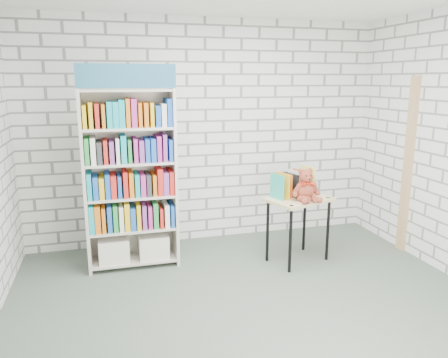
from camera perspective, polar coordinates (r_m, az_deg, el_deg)
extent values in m
plane|color=#495649|center=(4.15, 4.28, -16.88)|extent=(4.50, 4.50, 0.00)
cube|color=silver|center=(5.57, -2.39, 6.07)|extent=(4.50, 0.02, 2.80)
cube|color=silver|center=(1.97, 24.98, -7.87)|extent=(4.50, 0.02, 2.80)
cube|color=beige|center=(4.86, -17.71, -0.48)|extent=(0.03, 0.38, 1.97)
cube|color=beige|center=(4.91, -6.55, 0.17)|extent=(0.03, 0.38, 1.97)
cube|color=beige|center=(5.04, -12.23, 0.30)|extent=(0.99, 0.02, 1.97)
cube|color=#27647F|center=(4.56, -12.62, 13.00)|extent=(0.99, 0.02, 0.24)
cube|color=beige|center=(5.15, -11.61, -10.19)|extent=(0.92, 0.36, 0.03)
cube|color=beige|center=(5.01, -11.81, -6.26)|extent=(0.92, 0.36, 0.03)
cube|color=beige|center=(4.91, -12.00, -2.15)|extent=(0.92, 0.36, 0.03)
cube|color=beige|center=(4.82, -12.21, 2.13)|extent=(0.92, 0.36, 0.03)
cube|color=beige|center=(4.77, -12.42, 6.53)|extent=(0.92, 0.36, 0.03)
cube|color=beige|center=(4.75, -12.65, 11.26)|extent=(0.92, 0.36, 0.03)
cube|color=silver|center=(5.09, -14.18, -8.84)|extent=(0.33, 0.32, 0.26)
cube|color=silver|center=(5.11, -9.21, -8.51)|extent=(0.33, 0.32, 0.26)
cube|color=purple|center=(4.96, -11.88, -4.71)|extent=(0.92, 0.32, 0.26)
cube|color=#333338|center=(4.86, -12.08, -0.52)|extent=(0.92, 0.32, 0.26)
cube|color=red|center=(4.79, -12.28, 3.81)|extent=(0.92, 0.32, 0.26)
cube|color=yellow|center=(4.75, -12.50, 8.25)|extent=(0.92, 0.32, 0.26)
cube|color=#CDB87B|center=(5.01, 9.77, -2.64)|extent=(0.82, 0.69, 0.03)
cylinder|color=black|center=(4.80, 8.65, -8.00)|extent=(0.03, 0.03, 0.72)
cylinder|color=black|center=(5.06, 5.71, -6.81)|extent=(0.03, 0.03, 0.72)
cylinder|color=black|center=(5.20, 13.40, -6.54)|extent=(0.03, 0.03, 0.72)
cylinder|color=black|center=(5.44, 10.45, -5.53)|extent=(0.03, 0.03, 0.72)
cylinder|color=black|center=(4.69, 8.82, -3.50)|extent=(0.05, 0.05, 0.01)
cylinder|color=black|center=(5.09, 13.46, -2.40)|extent=(0.05, 0.05, 0.01)
cube|color=teal|center=(4.89, 6.94, -0.97)|extent=(0.09, 0.21, 0.29)
cube|color=gold|center=(4.93, 7.53, -0.86)|extent=(0.09, 0.21, 0.29)
cube|color=orange|center=(4.98, 8.10, -0.76)|extent=(0.09, 0.21, 0.29)
cube|color=black|center=(5.02, 8.67, -0.65)|extent=(0.09, 0.21, 0.29)
cube|color=white|center=(5.07, 9.22, -0.55)|extent=(0.09, 0.21, 0.29)
cube|color=#BD5521|center=(5.12, 9.76, -0.45)|extent=(0.09, 0.21, 0.29)
cube|color=#3063B6|center=(5.16, 10.30, -0.35)|extent=(0.09, 0.21, 0.29)
cube|color=#F9E853|center=(5.21, 10.82, -0.25)|extent=(0.09, 0.21, 0.29)
ellipsoid|color=maroon|center=(4.92, 10.56, -1.47)|extent=(0.21, 0.18, 0.21)
sphere|color=maroon|center=(4.88, 10.66, 0.35)|extent=(0.15, 0.15, 0.15)
sphere|color=maroon|center=(4.86, 10.02, 1.05)|extent=(0.06, 0.06, 0.06)
sphere|color=maroon|center=(4.91, 11.19, 1.11)|extent=(0.06, 0.06, 0.06)
sphere|color=maroon|center=(4.83, 10.96, -0.03)|extent=(0.06, 0.06, 0.06)
sphere|color=black|center=(4.81, 10.70, 0.41)|extent=(0.02, 0.02, 0.02)
sphere|color=black|center=(4.83, 11.26, 0.45)|extent=(0.02, 0.02, 0.02)
sphere|color=black|center=(4.81, 11.10, -0.05)|extent=(0.02, 0.02, 0.02)
cylinder|color=maroon|center=(4.85, 9.54, -1.27)|extent=(0.11, 0.08, 0.15)
cylinder|color=maroon|center=(4.94, 11.78, -1.10)|extent=(0.11, 0.08, 0.15)
sphere|color=maroon|center=(4.84, 9.27, -2.03)|extent=(0.06, 0.06, 0.06)
sphere|color=maroon|center=(4.96, 12.14, -1.80)|extent=(0.06, 0.06, 0.06)
cylinder|color=maroon|center=(4.82, 10.42, -2.58)|extent=(0.11, 0.17, 0.08)
cylinder|color=maroon|center=(4.87, 11.70, -2.47)|extent=(0.11, 0.17, 0.08)
sphere|color=maroon|center=(4.75, 10.51, -2.88)|extent=(0.07, 0.07, 0.07)
sphere|color=maroon|center=(4.83, 12.34, -2.71)|extent=(0.07, 0.07, 0.07)
cone|color=red|center=(4.83, 10.54, -0.63)|extent=(0.06, 0.06, 0.06)
cone|color=red|center=(4.86, 11.29, -0.58)|extent=(0.06, 0.06, 0.06)
sphere|color=red|center=(4.84, 10.93, -0.62)|extent=(0.03, 0.03, 0.03)
cube|color=tan|center=(5.64, 22.89, 1.55)|extent=(0.05, 0.12, 2.10)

